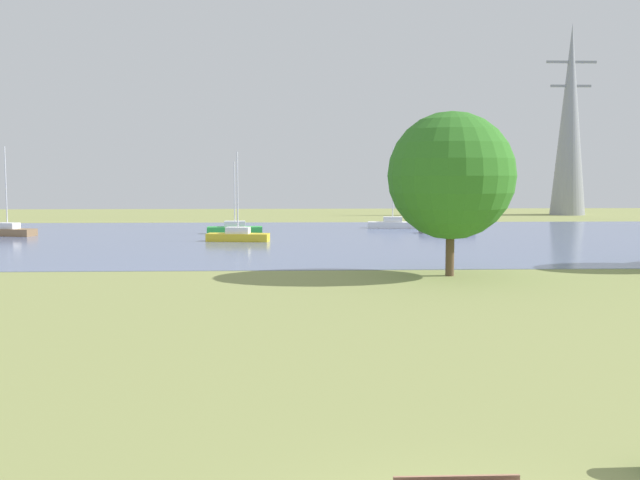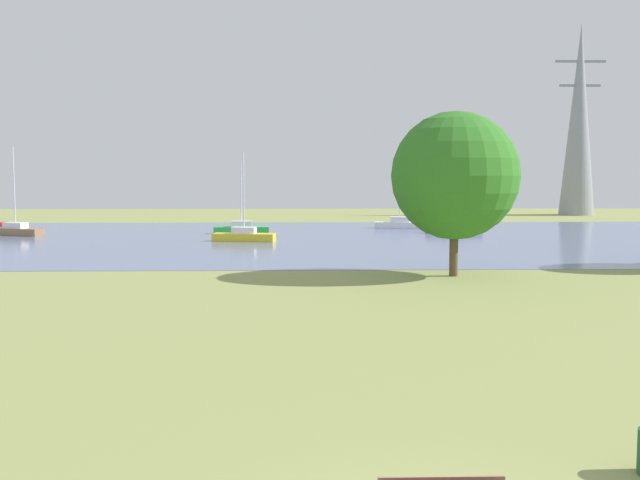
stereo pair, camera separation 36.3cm
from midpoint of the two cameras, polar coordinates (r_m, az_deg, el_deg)
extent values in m
plane|color=#8C9351|center=(32.41, 2.31, -4.19)|extent=(160.00, 160.00, 0.00)
cube|color=slate|center=(60.17, 0.52, 0.12)|extent=(140.00, 40.00, 0.02)
cube|color=gray|center=(66.70, 10.42, 0.79)|extent=(4.92, 1.95, 0.60)
cube|color=white|center=(66.66, 10.43, 1.27)|extent=(1.90, 1.27, 0.50)
cylinder|color=silver|center=(66.52, 10.47, 4.09)|extent=(0.10, 0.10, 7.06)
cube|color=white|center=(71.85, 6.29, 1.15)|extent=(4.95, 2.10, 0.60)
cube|color=white|center=(71.81, 6.29, 1.59)|extent=(1.93, 1.32, 0.50)
cylinder|color=silver|center=(71.69, 6.32, 4.26)|extent=(0.10, 0.10, 7.20)
cube|color=yellow|center=(57.93, -5.69, 0.21)|extent=(4.96, 2.15, 0.60)
cube|color=white|center=(57.89, -5.70, 0.75)|extent=(1.94, 1.34, 0.50)
cylinder|color=silver|center=(57.74, -5.73, 3.64)|extent=(0.10, 0.10, 6.32)
cube|color=brown|center=(68.10, -22.24, 0.58)|extent=(5.03, 2.80, 0.60)
cube|color=white|center=(68.06, -22.26, 1.05)|extent=(2.04, 1.57, 0.50)
cylinder|color=silver|center=(67.93, -22.35, 3.75)|extent=(0.10, 0.10, 6.91)
cube|color=green|center=(65.42, -5.91, 0.77)|extent=(4.87, 1.74, 0.60)
cube|color=white|center=(65.38, -5.92, 1.25)|extent=(1.85, 1.19, 0.50)
cylinder|color=silver|center=(65.26, -5.94, 3.52)|extent=(0.10, 0.10, 5.68)
cylinder|color=brown|center=(38.58, 10.53, -0.64)|extent=(0.44, 0.44, 2.87)
sphere|color=#317424|center=(38.40, 10.62, 4.90)|extent=(6.53, 6.53, 6.53)
cone|color=gray|center=(100.70, 19.41, 8.74)|extent=(4.40, 4.40, 24.23)
cube|color=gray|center=(101.45, 19.53, 12.83)|extent=(6.40, 0.30, 0.30)
cube|color=gray|center=(101.08, 19.48, 11.15)|extent=(5.20, 0.30, 0.30)
camera|label=1|loc=(0.18, -89.59, 0.04)|focal=41.56mm
camera|label=2|loc=(0.18, 90.41, -0.04)|focal=41.56mm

